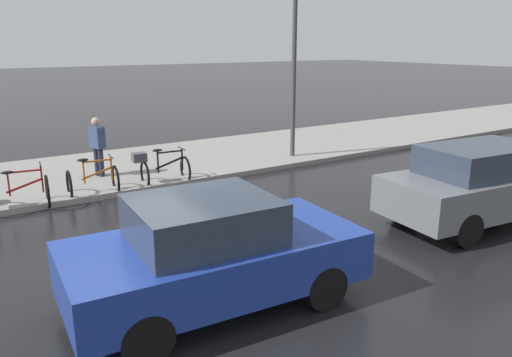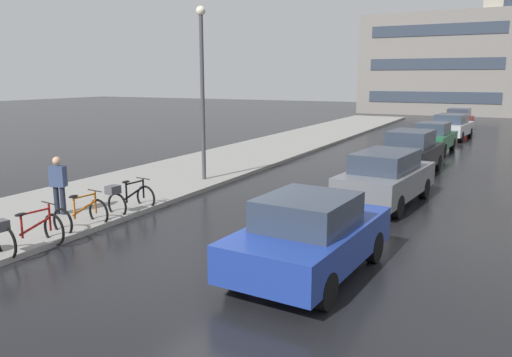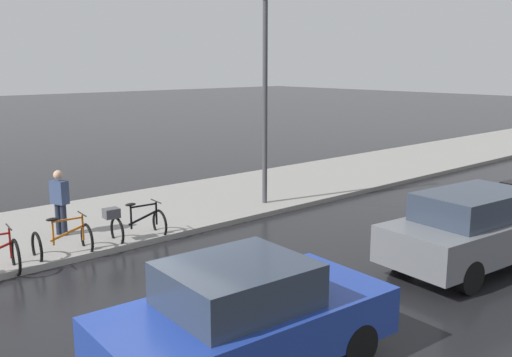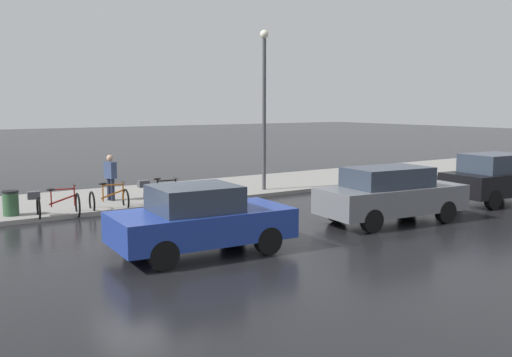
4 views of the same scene
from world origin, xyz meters
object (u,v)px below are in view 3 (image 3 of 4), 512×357
bicycle_third (133,223)px  car_grey (476,228)px  streetlamp (265,82)px  car_blue (245,317)px  bicycle_second (63,242)px  pedestrian (60,201)px

bicycle_third → car_grey: 7.54m
car_grey → streetlamp: size_ratio=0.74×
car_blue → car_grey: car_grey is taller
bicycle_third → streetlamp: 5.59m
bicycle_second → car_blue: size_ratio=0.28×
bicycle_third → pedestrian: pedestrian is taller
car_blue → car_grey: size_ratio=0.92×
car_blue → bicycle_second: bearing=179.8°
car_grey → streetlamp: 7.12m
bicycle_second → car_grey: size_ratio=0.26×
pedestrian → streetlamp: streetlamp is taller
bicycle_third → streetlamp: (-0.49, 4.62, 3.12)m
bicycle_third → car_blue: car_blue is taller
streetlamp → pedestrian: bearing=-98.5°
streetlamp → car_grey: bearing=-1.3°
bicycle_third → pedestrian: size_ratio=0.85×
bicycle_second → car_blue: 6.03m
car_grey → pedestrian: size_ratio=2.66×
bicycle_second → bicycle_third: size_ratio=0.83×
car_blue → pedestrian: 7.38m
pedestrian → streetlamp: size_ratio=0.28×
bicycle_third → pedestrian: 1.82m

